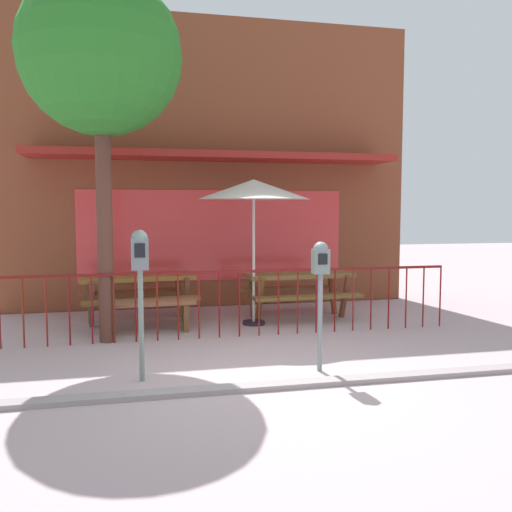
{
  "coord_description": "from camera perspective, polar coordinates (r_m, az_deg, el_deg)",
  "views": [
    {
      "loc": [
        -1.45,
        -5.85,
        1.85
      ],
      "look_at": [
        0.34,
        2.18,
        1.13
      ],
      "focal_mm": 38.16,
      "sensor_mm": 36.0,
      "label": 1
    }
  ],
  "objects": [
    {
      "name": "parking_meter_near",
      "position": [
        6.17,
        6.78,
        -1.61
      ],
      "size": [
        0.18,
        0.17,
        1.48
      ],
      "color": "slate",
      "rests_on": "ground"
    },
    {
      "name": "pub_storefront",
      "position": [
        10.54,
        -4.65,
        9.49
      ],
      "size": [
        7.66,
        1.47,
        5.4
      ],
      "color": "#57221F",
      "rests_on": "ground"
    },
    {
      "name": "parking_meter_far",
      "position": [
        5.87,
        -12.06,
        -0.93
      ],
      "size": [
        0.18,
        0.17,
        1.63
      ],
      "color": "slate",
      "rests_on": "ground"
    },
    {
      "name": "picnic_table_right",
      "position": [
        9.26,
        4.4,
        -2.74
      ],
      "size": [
        1.84,
        1.42,
        0.79
      ],
      "color": "brown",
      "rests_on": "ground"
    },
    {
      "name": "picnic_table_left",
      "position": [
        9.09,
        -12.33,
        -2.98
      ],
      "size": [
        1.95,
        1.57,
        0.79
      ],
      "color": "brown",
      "rests_on": "ground"
    },
    {
      "name": "patio_umbrella",
      "position": [
        8.61,
        -0.25,
        6.88
      ],
      "size": [
        1.78,
        1.78,
        2.31
      ],
      "color": "black",
      "rests_on": "ground"
    },
    {
      "name": "patio_bench",
      "position": [
        8.28,
        -11.23,
        -5.55
      ],
      "size": [
        1.42,
        0.43,
        0.48
      ],
      "color": "#93583E",
      "rests_on": "ground"
    },
    {
      "name": "ground",
      "position": [
        6.3,
        1.36,
        -12.1
      ],
      "size": [
        40.0,
        40.0,
        0.0
      ],
      "primitive_type": "plane",
      "color": "#B79EA3"
    },
    {
      "name": "patio_fence_front",
      "position": [
        7.86,
        -1.76,
        -3.71
      ],
      "size": [
        6.46,
        0.04,
        0.97
      ],
      "color": "maroon",
      "rests_on": "ground"
    },
    {
      "name": "curb_edge",
      "position": [
        5.81,
        2.67,
        -13.62
      ],
      "size": [
        10.73,
        0.2,
        0.11
      ],
      "primitive_type": "cube",
      "color": "gray",
      "rests_on": "ground"
    },
    {
      "name": "street_tree",
      "position": [
        8.0,
        -15.97,
        19.47
      ],
      "size": [
        2.17,
        2.17,
        5.0
      ],
      "color": "#533026",
      "rests_on": "ground"
    }
  ]
}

